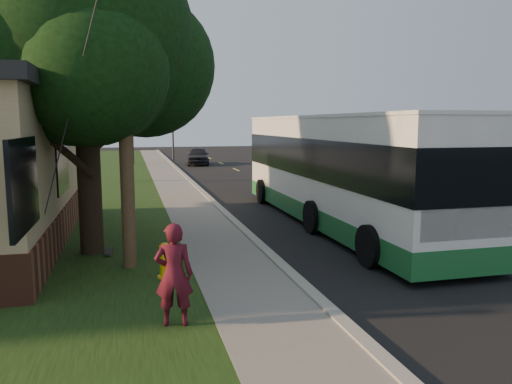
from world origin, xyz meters
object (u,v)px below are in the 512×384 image
Objects in this scene: skateboarder at (174,274)px; distant_car at (198,156)px; bare_tree_near at (124,143)px; transit_bus at (341,167)px; traffic_signal at (173,124)px; fire_hydrant at (165,260)px; skateboard_main at (109,251)px; bare_tree_far at (132,139)px; utility_pole at (123,57)px; leafy_tree at (85,41)px.

skateboarder is 31.79m from distant_car.
transit_bus is at bearing -63.21° from bare_tree_near.
traffic_signal is at bearing -86.56° from skateboarder.
fire_hydrant is 0.17× the size of bare_tree_near.
distant_car reaches higher than skateboard_main.
traffic_signal reaches higher than distant_car.
bare_tree_far is at bearing 103.89° from transit_bus.
traffic_signal reaches higher than skateboarder.
skateboard_main is (-4.30, -31.69, -3.04)m from traffic_signal.
skateboarder is 2.24× the size of skateboard_main.
distant_car is (5.77, 26.64, 0.59)m from skateboard_main.
skateboard_main is at bearing -91.09° from bare_tree_near.
bare_tree_near is (-0.90, 18.00, 1.72)m from fire_hydrant.
bare_tree_far is (0.31, 29.01, -2.63)m from utility_pole.
bare_tree_far is (0.50, 12.00, -0.15)m from bare_tree_near.
skateboard_main is at bearing -95.51° from distant_car.
fire_hydrant is at bearing -87.14° from bare_tree_near.
skateboard_main is (-1.20, 2.31, -0.31)m from fire_hydrant.
skateboard_main is at bearing -67.97° from skateboarder.
leafy_tree reaches higher than distant_car.
leafy_tree is at bearing -64.98° from skateboarder.
leafy_tree is 27.56m from bare_tree_far.
distant_car is at bearing 79.31° from utility_pole.
bare_tree_far is 26.23m from transit_bus.
bare_tree_far is (1.17, 27.35, -3.16)m from leafy_tree.
skateboarder is at bearing -73.31° from leafy_tree.
utility_pole is at bearing 125.38° from fire_hydrant.
leafy_tree is 0.61× the size of transit_bus.
utility_pole reaches higher than skateboard_main.
transit_bus reaches higher than skateboarder.
traffic_signal is (3.50, 4.00, 1.16)m from bare_tree_far.
skateboard_main is at bearing -162.57° from transit_bus.
bare_tree_far reaches higher than distant_car.
leafy_tree is at bearing 117.60° from utility_pole.
utility_pole reaches higher than bare_tree_near.
transit_bus is at bearing -76.11° from bare_tree_far.
traffic_signal is 0.43× the size of transit_bus.
bare_tree_near is at bearing 87.50° from leafy_tree.
bare_tree_near is 0.78× the size of traffic_signal.
skateboarder is at bearing -87.55° from bare_tree_near.
leafy_tree is (-0.87, 1.66, 0.54)m from utility_pole.
distant_car is at bearing 63.44° from bare_tree_near.
distant_car is (-1.33, 24.41, -1.15)m from transit_bus.
transit_bus is (6.80, -13.47, -0.29)m from bare_tree_near.
utility_pole is 4.72m from skateboard_main.
bare_tree_near reaches higher than fire_hydrant.
traffic_signal reaches higher than transit_bus.
bare_tree_near is at bearing -109.85° from distant_car.
traffic_signal is at bearing 82.28° from skateboard_main.
skateboarder is at bearing -91.60° from distant_car.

